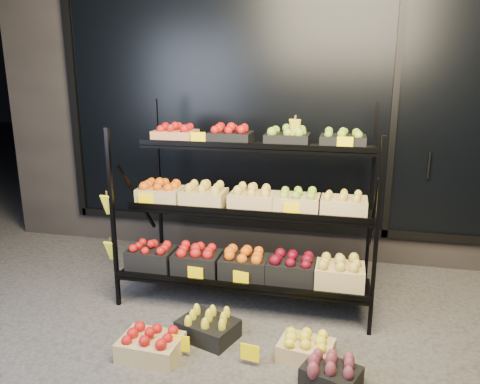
% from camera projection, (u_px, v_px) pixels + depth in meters
% --- Properties ---
extents(ground, '(24.00, 24.00, 0.00)m').
position_uv_depth(ground, '(231.00, 330.00, 3.57)').
color(ground, '#514F4C').
rests_on(ground, ground).
extents(building, '(6.00, 2.08, 3.50)m').
position_uv_depth(building, '(283.00, 85.00, 5.56)').
color(building, '#2D2826').
rests_on(building, ground).
extents(display_rack, '(2.18, 1.02, 1.66)m').
position_uv_depth(display_rack, '(247.00, 210.00, 3.94)').
color(display_rack, black).
rests_on(display_rack, ground).
extents(tag_floor_a, '(0.13, 0.01, 0.12)m').
position_uv_depth(tag_floor_a, '(181.00, 348.00, 3.24)').
color(tag_floor_a, '#FFDD00').
rests_on(tag_floor_a, ground).
extents(tag_floor_b, '(0.13, 0.01, 0.12)m').
position_uv_depth(tag_floor_b, '(250.00, 358.00, 3.13)').
color(tag_floor_b, '#FFDD00').
rests_on(tag_floor_b, ground).
extents(floor_crate_left, '(0.42, 0.32, 0.21)m').
position_uv_depth(floor_crate_left, '(151.00, 344.00, 3.22)').
color(floor_crate_left, tan).
rests_on(floor_crate_left, ground).
extents(floor_crate_midleft, '(0.49, 0.42, 0.20)m').
position_uv_depth(floor_crate_midleft, '(208.00, 326.00, 3.45)').
color(floor_crate_midleft, black).
rests_on(floor_crate_midleft, ground).
extents(floor_crate_midright, '(0.40, 0.32, 0.19)m').
position_uv_depth(floor_crate_midright, '(306.00, 347.00, 3.20)').
color(floor_crate_midright, tan).
rests_on(floor_crate_midright, ground).
extents(floor_crate_right, '(0.41, 0.36, 0.18)m').
position_uv_depth(floor_crate_right, '(331.00, 372.00, 2.94)').
color(floor_crate_right, black).
rests_on(floor_crate_right, ground).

